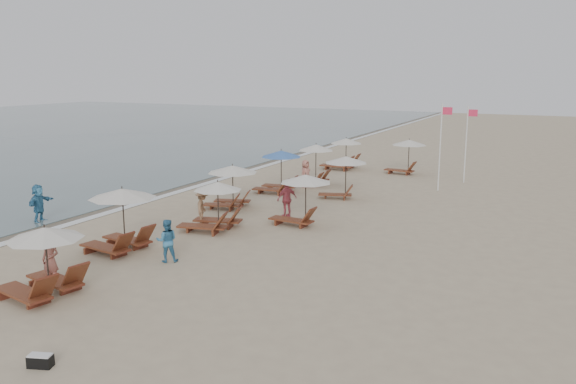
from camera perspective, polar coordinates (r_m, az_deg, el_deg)
The scene contains 22 objects.
ground at distance 19.32m, azimuth -1.10°, elevation -8.23°, with size 160.00×160.00×0.00m, color tan.
wet_sand_band at distance 34.09m, azimuth -12.06°, elevation 0.28°, with size 3.20×140.00×0.01m, color #6B5E4C.
foam_line at distance 33.31m, azimuth -10.30°, elevation 0.10°, with size 0.50×140.00×0.02m, color white.
lounger_station_0 at distance 18.91m, azimuth -22.81°, elevation -6.43°, with size 2.72×2.34×2.15m.
lounger_station_1 at distance 22.55m, azimuth -16.08°, elevation -2.66°, with size 2.80×2.43×2.39m.
lounger_station_2 at distance 24.83m, azimuth -7.31°, elevation -1.55°, with size 2.58×2.40×2.08m.
lounger_station_3 at distance 28.68m, azimuth -5.65°, elevation 0.81°, with size 2.58×2.44×2.11m.
lounger_station_4 at distance 32.21m, azimuth -1.03°, elevation 1.95°, with size 2.57×2.20×2.34m.
lounger_station_5 at distance 34.48m, azimuth 2.37°, elevation 2.61°, with size 2.40×2.07×2.39m.
lounger_station_6 at distance 40.28m, azimuth 5.22°, elevation 3.58°, with size 2.72×2.16×2.11m.
inland_station_0 at distance 25.26m, azimuth 1.13°, elevation -0.22°, with size 2.69×2.24×2.22m.
inland_station_1 at distance 30.76m, azimuth 5.28°, elevation 2.10°, with size 2.54×2.24×2.22m.
inland_station_2 at distance 38.79m, azimuth 11.28°, elevation 3.77°, with size 2.65×2.24×2.22m.
beachgoer_near at distance 19.83m, azimuth -21.98°, elevation -6.11°, with size 0.59×0.39×1.63m, color #A56559.
beachgoer_mid_a at distance 21.03m, azimuth -11.64°, elevation -4.63°, with size 0.74×0.58×1.53m, color teal.
beachgoer_mid_b at distance 25.56m, azimuth -8.28°, elevation -1.54°, with size 1.03×0.59×1.59m, color #8E6848.
beachgoer_far_a at distance 26.82m, azimuth -0.10°, elevation -0.67°, with size 0.99×0.41×1.70m, color #B74955.
beachgoer_far_b at distance 33.69m, azimuth 1.69°, elevation 1.78°, with size 0.78×0.51×1.59m, color #BB7465.
waterline_walker at distance 28.16m, azimuth -22.97°, elevation -1.01°, with size 1.58×0.50×1.70m, color teal.
duffel_bag at distance 14.92m, azimuth -22.84°, elevation -14.81°, with size 0.60×0.44×0.30m.
flag_pole_near at distance 33.57m, azimuth 14.58°, elevation 4.60°, with size 0.59×0.08×4.84m.
flag_pole_far at distance 36.44m, azimuth 16.91°, elevation 4.78°, with size 0.60×0.08×4.56m.
Camera 1 is at (8.40, -16.11, 6.57)m, focal length 36.75 mm.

